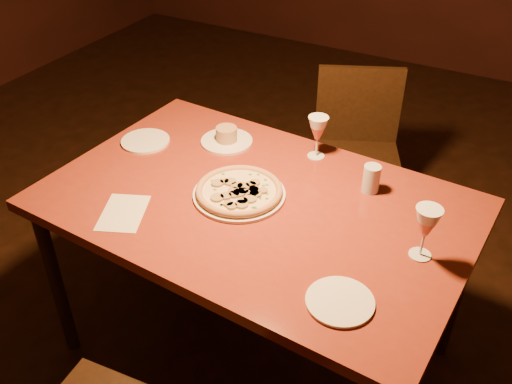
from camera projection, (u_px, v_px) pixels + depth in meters
The scene contains 11 objects.
floor at pixel (221, 337), 2.57m from camera, with size 7.00×7.00×0.00m, color black.
dining_table at pixel (256, 216), 2.09m from camera, with size 1.58×1.07×0.81m.
chair_far at pixel (356, 148), 2.94m from camera, with size 0.57×0.57×0.90m.
pizza_plate at pixel (239, 191), 2.06m from camera, with size 0.34×0.34×0.04m.
ramekin_saucer at pixel (227, 138), 2.37m from camera, with size 0.22×0.22×0.07m.
wine_glass_far at pixel (317, 137), 2.24m from camera, with size 0.08×0.08×0.18m, color #C85D53, non-canonical shape.
wine_glass_right at pixel (425, 233), 1.76m from camera, with size 0.08×0.08×0.18m, color #C85D53, non-canonical shape.
water_tumbler at pixel (371, 179), 2.07m from camera, with size 0.06×0.06×0.11m, color #B2B9C2.
side_plate_left at pixel (145, 141), 2.38m from camera, with size 0.20×0.20×0.01m, color silver.
side_plate_near at pixel (340, 301), 1.64m from camera, with size 0.20×0.20×0.01m, color silver.
menu_card at pixel (123, 213), 1.99m from camera, with size 0.15×0.21×0.00m, color beige.
Camera 1 is at (0.96, -1.43, 2.03)m, focal length 40.00 mm.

